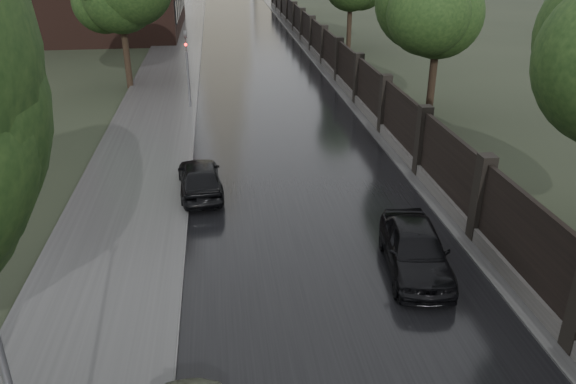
{
  "coord_description": "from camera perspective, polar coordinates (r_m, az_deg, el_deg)",
  "views": [
    {
      "loc": [
        -2.79,
        -3.86,
        8.31
      ],
      "look_at": [
        -0.94,
        10.84,
        1.5
      ],
      "focal_mm": 35.0,
      "sensor_mm": 36.0,
      "label": 1
    }
  ],
  "objects": [
    {
      "name": "hatchback_left",
      "position": [
        19.78,
        -8.94,
        1.48
      ],
      "size": [
        1.75,
        3.73,
        1.23
      ],
      "primitive_type": "imported",
      "rotation": [
        0.0,
        0.0,
        3.22
      ],
      "color": "black",
      "rests_on": "ground"
    },
    {
      "name": "traffic_light",
      "position": [
        29.49,
        -10.2,
        12.75
      ],
      "size": [
        0.16,
        0.32,
        4.0
      ],
      "color": "#59595E",
      "rests_on": "ground"
    },
    {
      "name": "fence_right",
      "position": [
        37.35,
        4.52,
        13.35
      ],
      "size": [
        0.45,
        75.72,
        2.7
      ],
      "color": "#383533",
      "rests_on": "ground"
    },
    {
      "name": "car_right_near",
      "position": [
        15.45,
        12.82,
        -5.65
      ],
      "size": [
        2.07,
        4.09,
        1.34
      ],
      "primitive_type": "imported",
      "rotation": [
        0.0,
        0.0,
        -0.13
      ],
      "color": "black",
      "rests_on": "ground"
    },
    {
      "name": "tree_right_b",
      "position": [
        28.03,
        15.11,
        17.01
      ],
      "size": [
        4.08,
        4.08,
        7.01
      ],
      "color": "black",
      "rests_on": "ground"
    }
  ]
}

